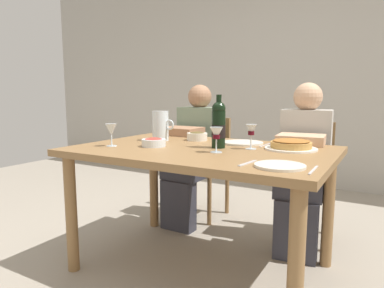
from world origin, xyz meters
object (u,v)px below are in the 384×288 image
Objects in this scene: wine_glass_centre at (111,130)px; chair_right at (307,172)px; diner_right at (303,162)px; chair_left at (206,160)px; baked_tart at (291,145)px; wine_glass_right_diner at (216,134)px; wine_bottle at (219,125)px; salad_bowl at (154,142)px; olive_bowl at (197,136)px; dinner_plate_right_setting at (243,143)px; dining_table at (202,163)px; diner_left at (193,150)px; dinner_plate_left_setting at (280,166)px; water_pitcher at (161,128)px; wine_glass_left_diner at (251,131)px.

chair_right is at bearing 48.57° from wine_glass_centre.
chair_left is at bearing -22.94° from diner_right.
wine_glass_centre reaches higher than chair_right.
chair_right is at bearing 92.95° from baked_tart.
wine_glass_right_diner is 0.16× the size of chair_right.
wine_glass_centre is (-0.60, -0.27, -0.04)m from wine_bottle.
olive_bowl is at bearing 76.73° from salad_bowl.
wine_glass_centre is 0.84m from dinner_plate_right_setting.
dining_table is 0.25m from wine_bottle.
diner_left reaches higher than dining_table.
chair_left is at bearing -89.79° from diner_left.
salad_bowl is at bearing -158.37° from baked_tart.
dining_table is 0.65m from dinner_plate_left_setting.
wine_glass_centre is 0.12× the size of diner_left.
dining_table is 10.61× the size of olive_bowl.
diner_left reaches higher than water_pitcher.
water_pitcher is 1.45× the size of olive_bowl.
dining_table is 1.72× the size of chair_right.
wine_glass_centre is at bearing -155.44° from wine_bottle.
wine_glass_right_diner is at bearing -24.91° from water_pitcher.
chair_left reaches higher than olive_bowl.
water_pitcher is 1.07m from dinner_plate_left_setting.
salad_bowl is (0.12, -0.25, -0.06)m from water_pitcher.
diner_right is at bearing 95.96° from dinner_plate_left_setting.
diner_left is (-0.17, 0.78, -0.17)m from salad_bowl.
baked_tart is at bearing 99.02° from dinner_plate_left_setting.
wine_glass_left_diner is 0.17× the size of chair_right.
salad_bowl is 1.01× the size of wine_glass_left_diner.
chair_left is (-0.92, 0.71, -0.29)m from baked_tart.
wine_glass_right_diner is at bearing 9.77° from wine_glass_centre.
baked_tart is 0.46m from wine_glass_right_diner.
olive_bowl is 0.76m from diner_right.
dinner_plate_right_setting is 0.30× the size of chair_left.
dinner_plate_left_setting is 1.42m from diner_left.
water_pitcher is 0.24× the size of chair_right.
wine_glass_left_diner reaches higher than chair_left.
chair_right reaches higher than dining_table.
wine_glass_left_diner is (0.55, 0.20, 0.08)m from salad_bowl.
water_pitcher is at bearing -165.77° from dinner_plate_right_setting.
dinner_plate_left_setting is (0.08, -0.52, -0.02)m from baked_tart.
water_pitcher is 0.69× the size of baked_tart.
salad_bowl is 0.66× the size of dinner_plate_left_setting.
wine_glass_left_diner is at bearing 14.98° from wine_bottle.
water_pitcher is 0.58m from diner_left.
baked_tart is at bearing 21.22° from wine_bottle.
diner_right is (0.31, 0.34, -0.15)m from dinner_plate_right_setting.
water_pitcher is at bearing 155.09° from wine_glass_right_diner.
dining_table is 0.26m from wine_glass_right_diner.
olive_bowl is at bearing 124.81° from diner_left.
wine_glass_left_diner is 0.17× the size of chair_left.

